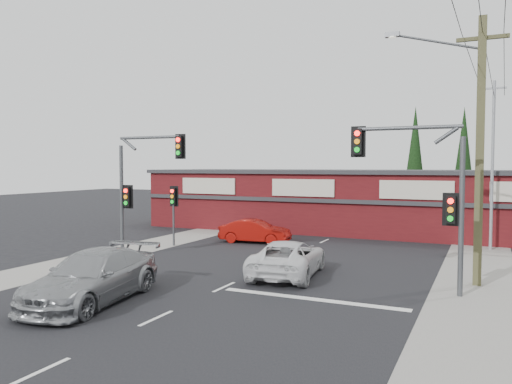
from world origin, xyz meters
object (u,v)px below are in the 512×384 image
at_px(white_suv, 288,258).
at_px(silver_suv, 92,277).
at_px(shop_building, 335,199).
at_px(utility_pole, 476,142).
at_px(red_sedan, 255,231).

bearing_deg(white_suv, silver_suv, 48.07).
relative_size(shop_building, utility_pole, 2.73).
bearing_deg(utility_pole, white_suv, -168.75).
bearing_deg(red_sedan, white_suv, -153.31).
bearing_deg(utility_pole, silver_suv, -145.30).
bearing_deg(utility_pole, red_sedan, 153.32).
bearing_deg(red_sedan, silver_suv, 175.04).
xyz_separation_m(red_sedan, shop_building, (2.53, 8.02, 1.45)).
distance_m(white_suv, silver_suv, 7.83).
xyz_separation_m(shop_building, utility_pole, (9.36, -14.00, 3.26)).
distance_m(red_sedan, shop_building, 8.54).
distance_m(silver_suv, utility_pole, 14.54).
distance_m(silver_suv, shop_building, 21.99).
xyz_separation_m(white_suv, shop_building, (-2.41, 15.38, 1.41)).
bearing_deg(shop_building, silver_suv, -95.21).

